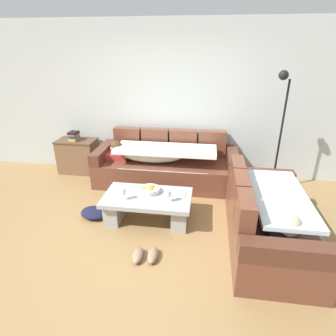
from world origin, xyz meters
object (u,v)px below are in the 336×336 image
(fruit_bowl, at_px, (149,190))
(floor_lamp, at_px, (279,127))
(couch_near_window, at_px, (268,219))
(side_cabinet, at_px, (78,156))
(wine_glass_near_right, at_px, (168,194))
(pair_of_shoes, at_px, (145,255))
(crumpled_garment, at_px, (94,213))
(coffee_table, at_px, (148,205))
(book_stack_on_cabinet, at_px, (74,136))
(open_magazine, at_px, (176,194))
(couch_along_wall, at_px, (164,165))
(wine_glass_near_left, at_px, (123,192))

(fruit_bowl, height_order, floor_lamp, floor_lamp)
(couch_near_window, bearing_deg, side_cabinet, 61.91)
(wine_glass_near_right, height_order, pair_of_shoes, wine_glass_near_right)
(wine_glass_near_right, distance_m, side_cabinet, 2.52)
(couch_near_window, relative_size, pair_of_shoes, 6.14)
(floor_lamp, bearing_deg, crumpled_garment, -156.14)
(coffee_table, distance_m, book_stack_on_cabinet, 2.28)
(couch_near_window, bearing_deg, open_magazine, 72.01)
(couch_along_wall, distance_m, open_magazine, 1.17)
(side_cabinet, bearing_deg, crumpled_garment, -58.88)
(fruit_bowl, xyz_separation_m, side_cabinet, (-1.68, 1.34, -0.10))
(couch_near_window, relative_size, crumpled_garment, 4.59)
(fruit_bowl, relative_size, book_stack_on_cabinet, 1.31)
(coffee_table, bearing_deg, wine_glass_near_right, -19.63)
(fruit_bowl, relative_size, side_cabinet, 0.39)
(open_magazine, height_order, crumpled_garment, open_magazine)
(pair_of_shoes, bearing_deg, couch_along_wall, 92.79)
(side_cabinet, bearing_deg, wine_glass_near_right, -37.96)
(couch_along_wall, xyz_separation_m, pair_of_shoes, (0.10, -2.00, -0.28))
(coffee_table, xyz_separation_m, book_stack_on_cabinet, (-1.70, 1.43, 0.48))
(coffee_table, relative_size, pair_of_shoes, 4.01)
(wine_glass_near_right, bearing_deg, couch_along_wall, 101.56)
(open_magazine, height_order, pair_of_shoes, open_magazine)
(couch_along_wall, distance_m, couch_near_window, 2.12)
(pair_of_shoes, bearing_deg, open_magazine, 74.74)
(fruit_bowl, bearing_deg, pair_of_shoes, -81.94)
(fruit_bowl, xyz_separation_m, crumpled_garment, (-0.79, -0.14, -0.36))
(couch_along_wall, xyz_separation_m, wine_glass_near_right, (0.27, -1.32, 0.17))
(fruit_bowl, bearing_deg, coffee_table, -95.96)
(coffee_table, distance_m, floor_lamp, 2.34)
(wine_glass_near_right, xyz_separation_m, open_magazine, (0.07, 0.21, -0.11))
(fruit_bowl, xyz_separation_m, wine_glass_near_right, (0.30, -0.21, 0.07))
(couch_along_wall, xyz_separation_m, coffee_table, (-0.04, -1.21, -0.09))
(side_cabinet, height_order, floor_lamp, floor_lamp)
(wine_glass_near_left, xyz_separation_m, wine_glass_near_right, (0.60, 0.03, 0.00))
(book_stack_on_cabinet, bearing_deg, crumpled_garment, -58.10)
(open_magazine, height_order, book_stack_on_cabinet, book_stack_on_cabinet)
(wine_glass_near_right, height_order, side_cabinet, side_cabinet)
(couch_along_wall, distance_m, coffee_table, 1.21)
(couch_along_wall, bearing_deg, coffee_table, -91.82)
(couch_along_wall, height_order, couch_near_window, same)
(couch_along_wall, bearing_deg, book_stack_on_cabinet, 172.62)
(wine_glass_near_left, bearing_deg, couch_along_wall, 76.35)
(wine_glass_near_left, distance_m, book_stack_on_cabinet, 2.13)
(couch_along_wall, xyz_separation_m, couch_near_window, (1.51, -1.49, 0.01))
(wine_glass_near_left, bearing_deg, wine_glass_near_right, 3.32)
(wine_glass_near_left, distance_m, crumpled_garment, 0.66)
(crumpled_garment, bearing_deg, floor_lamp, 23.86)
(wine_glass_near_left, relative_size, crumpled_garment, 0.42)
(crumpled_garment, bearing_deg, book_stack_on_cabinet, 121.90)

